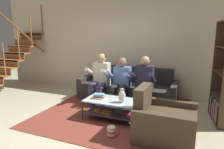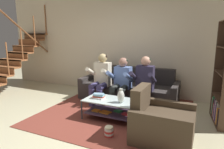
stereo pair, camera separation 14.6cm
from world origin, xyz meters
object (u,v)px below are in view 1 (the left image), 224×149
(couch, at_px, (127,89))
(book_stack, at_px, (99,96))
(armchair, at_px, (163,123))
(person_seated_middle, at_px, (121,80))
(person_seated_right, at_px, (143,81))
(vase, at_px, (122,96))
(coffee_table, at_px, (112,107))
(person_seated_left, at_px, (100,77))
(popcorn_tub, at_px, (111,131))

(couch, distance_m, book_stack, 1.30)
(armchair, bearing_deg, couch, 124.50)
(person_seated_middle, bearing_deg, person_seated_right, 0.55)
(couch, xyz_separation_m, vase, (0.32, -1.33, 0.25))
(person_seated_middle, xyz_separation_m, person_seated_right, (0.53, 0.01, 0.03))
(coffee_table, height_order, vase, vase)
(person_seated_left, bearing_deg, book_stack, -65.18)
(person_seated_middle, height_order, book_stack, person_seated_middle)
(person_seated_middle, relative_size, book_stack, 4.62)
(person_seated_left, bearing_deg, coffee_table, -50.74)
(book_stack, distance_m, popcorn_tub, 0.90)
(book_stack, bearing_deg, armchair, -16.35)
(book_stack, bearing_deg, popcorn_tub, -50.49)
(popcorn_tub, bearing_deg, person_seated_left, 122.06)
(person_seated_right, bearing_deg, coffee_table, -120.50)
(person_seated_left, relative_size, person_seated_middle, 1.06)
(person_seated_right, bearing_deg, vase, -104.15)
(couch, height_order, coffee_table, couch)
(couch, xyz_separation_m, armchair, (1.15, -1.67, 0.00))
(person_seated_middle, distance_m, vase, 0.88)
(person_seated_right, distance_m, popcorn_tub, 1.52)
(book_stack, height_order, popcorn_tub, book_stack)
(coffee_table, distance_m, book_stack, 0.32)
(person_seated_middle, relative_size, vase, 4.19)
(vase, bearing_deg, person_seated_left, 136.03)
(person_seated_right, bearing_deg, person_seated_middle, -179.45)
(coffee_table, bearing_deg, person_seated_right, 59.50)
(popcorn_tub, bearing_deg, couch, 100.35)
(person_seated_middle, height_order, person_seated_right, person_seated_right)
(person_seated_middle, bearing_deg, person_seated_left, 179.31)
(popcorn_tub, bearing_deg, armchair, 17.37)
(coffee_table, relative_size, armchair, 1.13)
(vase, distance_m, book_stack, 0.51)
(popcorn_tub, bearing_deg, person_seated_middle, 104.03)
(book_stack, bearing_deg, person_seated_left, 114.82)
(person_seated_left, distance_m, vase, 1.19)
(person_seated_right, height_order, popcorn_tub, person_seated_right)
(book_stack, relative_size, popcorn_tub, 1.28)
(couch, distance_m, vase, 1.40)
(person_seated_left, distance_m, book_stack, 0.87)
(couch, bearing_deg, vase, -76.37)
(person_seated_right, height_order, book_stack, person_seated_right)
(coffee_table, xyz_separation_m, vase, (0.24, -0.07, 0.27))
(person_seated_right, distance_m, vase, 0.86)
(armchair, bearing_deg, popcorn_tub, -162.63)
(vase, xyz_separation_m, book_stack, (-0.50, 0.05, -0.08))
(armchair, relative_size, popcorn_tub, 4.81)
(person_seated_right, relative_size, popcorn_tub, 6.22)
(person_seated_middle, bearing_deg, popcorn_tub, -75.97)
(coffee_table, bearing_deg, book_stack, -176.97)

